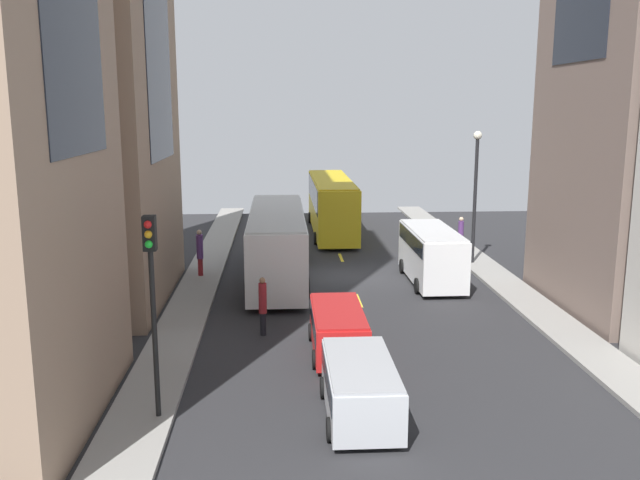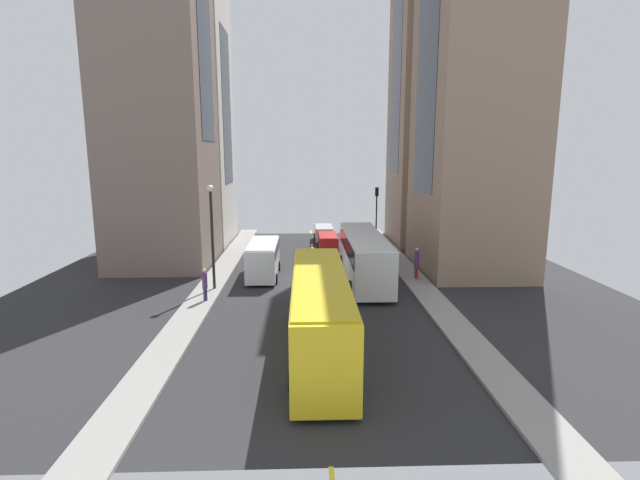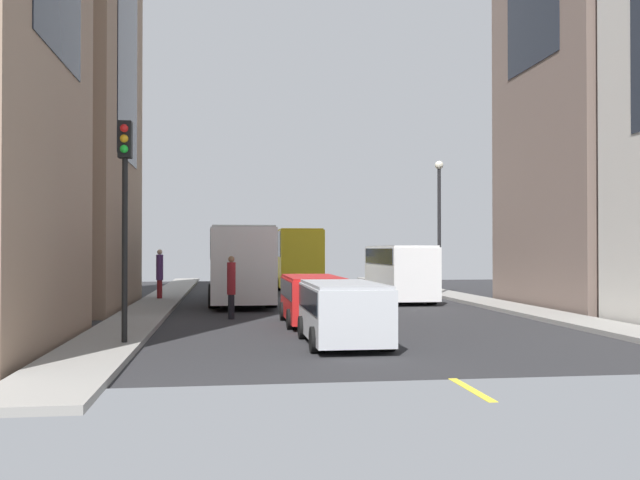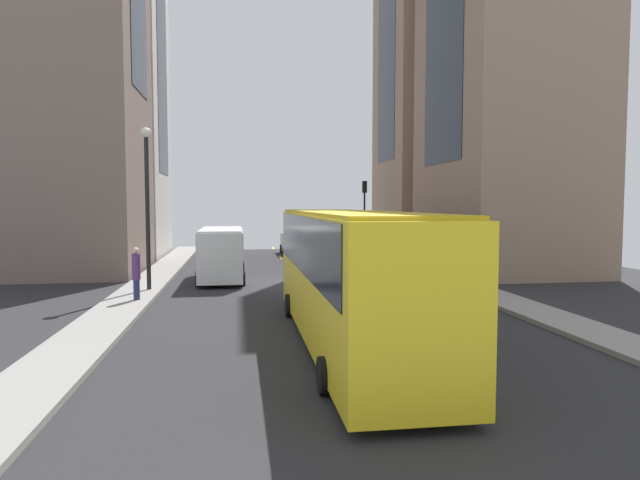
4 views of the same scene
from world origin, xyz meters
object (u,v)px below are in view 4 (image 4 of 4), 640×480
(city_bus_white, at_px, (371,240))
(pedestrian_walking_far, at_px, (348,245))
(streetcar_yellow, at_px, (348,266))
(pedestrian_crossing_mid, at_px, (445,253))
(traffic_light_near_corner, at_px, (364,202))
(car_red_0, at_px, (304,247))
(car_silver_1, at_px, (294,242))
(delivery_van_white, at_px, (222,250))
(pedestrian_waiting_curb, at_px, (136,272))

(city_bus_white, relative_size, pedestrian_walking_far, 5.42)
(streetcar_yellow, xyz_separation_m, pedestrian_crossing_mid, (-7.28, -11.66, -0.76))
(city_bus_white, distance_m, traffic_light_near_corner, 15.38)
(car_red_0, relative_size, pedestrian_crossing_mid, 1.90)
(streetcar_yellow, bearing_deg, city_bus_white, -106.59)
(car_silver_1, distance_m, traffic_light_near_corner, 6.18)
(car_red_0, xyz_separation_m, pedestrian_walking_far, (-2.58, 1.98, 0.26))
(streetcar_yellow, xyz_separation_m, traffic_light_near_corner, (-6.70, -26.86, 1.81))
(delivery_van_white, relative_size, pedestrian_walking_far, 2.78)
(city_bus_white, height_order, delivery_van_white, city_bus_white)
(pedestrian_waiting_curb, xyz_separation_m, traffic_light_near_corner, (-13.45, -19.76, 2.71))
(city_bus_white, height_order, traffic_light_near_corner, traffic_light_near_corner)
(streetcar_yellow, xyz_separation_m, delivery_van_white, (3.73, -13.11, -0.61))
(pedestrian_crossing_mid, relative_size, traffic_light_near_corner, 0.42)
(car_red_0, bearing_deg, streetcar_yellow, 86.17)
(car_red_0, xyz_separation_m, pedestrian_waiting_curb, (8.23, 15.02, 0.31))
(delivery_van_white, height_order, car_red_0, delivery_van_white)
(car_red_0, relative_size, pedestrian_waiting_curb, 2.14)
(pedestrian_walking_far, xyz_separation_m, pedestrian_crossing_mid, (-3.22, 8.49, 0.18))
(car_silver_1, height_order, pedestrian_walking_far, pedestrian_walking_far)
(car_silver_1, relative_size, pedestrian_crossing_mid, 1.83)
(pedestrian_walking_far, distance_m, traffic_light_near_corner, 7.73)
(delivery_van_white, height_order, pedestrian_crossing_mid, delivery_van_white)
(car_silver_1, relative_size, pedestrian_walking_far, 1.89)
(streetcar_yellow, distance_m, car_silver_1, 27.00)
(streetcar_yellow, bearing_deg, pedestrian_waiting_curb, -46.47)
(car_red_0, height_order, traffic_light_near_corner, traffic_light_near_corner)
(pedestrian_waiting_curb, bearing_deg, car_silver_1, -37.65)
(delivery_van_white, xyz_separation_m, pedestrian_crossing_mid, (-11.01, 1.45, -0.15))
(car_silver_1, xyz_separation_m, pedestrian_walking_far, (-2.76, 6.80, 0.25))
(pedestrian_walking_far, distance_m, pedestrian_waiting_curb, 16.94)
(pedestrian_walking_far, height_order, pedestrian_waiting_curb, pedestrian_walking_far)
(delivery_van_white, bearing_deg, city_bus_white, 170.81)
(streetcar_yellow, bearing_deg, traffic_light_near_corner, -104.00)
(car_red_0, xyz_separation_m, pedestrian_crossing_mid, (-5.80, 10.47, 0.45))
(streetcar_yellow, bearing_deg, delivery_van_white, -74.11)
(city_bus_white, bearing_deg, streetcar_yellow, 73.41)
(car_red_0, distance_m, pedestrian_crossing_mid, 11.98)
(car_silver_1, xyz_separation_m, pedestrian_waiting_curb, (8.05, 19.84, 0.30))
(car_red_0, relative_size, traffic_light_near_corner, 0.79)
(delivery_van_white, distance_m, pedestrian_walking_far, 10.50)
(city_bus_white, height_order, car_red_0, city_bus_white)
(streetcar_yellow, bearing_deg, car_red_0, -93.83)
(city_bus_white, relative_size, streetcar_yellow, 0.96)
(delivery_van_white, xyz_separation_m, traffic_light_near_corner, (-10.43, -13.76, 2.42))
(delivery_van_white, height_order, pedestrian_waiting_curb, delivery_van_white)
(delivery_van_white, distance_m, car_silver_1, 14.74)
(city_bus_white, bearing_deg, car_red_0, -78.51)
(delivery_van_white, relative_size, car_silver_1, 1.47)
(streetcar_yellow, relative_size, pedestrian_waiting_curb, 6.19)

